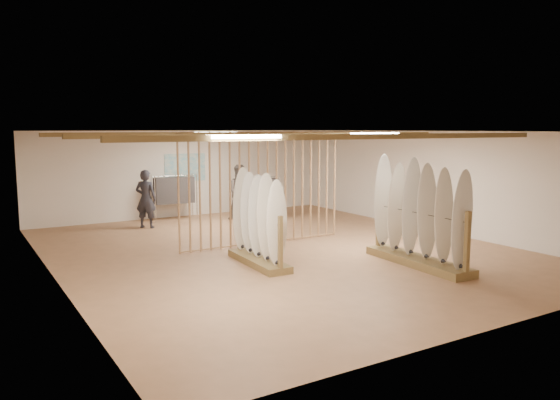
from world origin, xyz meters
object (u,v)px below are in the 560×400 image
rack_left (258,233)px  shopper_a (146,195)px  shopper_b (241,189)px  rack_right (419,230)px  clothing_rack_a (174,190)px  clothing_rack_b (258,191)px

rack_left → shopper_a: rack_left is taller
shopper_b → rack_left: bearing=-94.3°
rack_right → shopper_b: (-0.58, 7.02, 0.23)m
rack_left → shopper_b: 5.71m
shopper_a → rack_right: bearing=157.8°
shopper_a → shopper_b: 2.97m
clothing_rack_a → clothing_rack_b: size_ratio=1.04×
rack_right → clothing_rack_b: 6.95m
rack_right → shopper_a: size_ratio=1.45×
rack_left → rack_right: size_ratio=0.76×
rack_right → clothing_rack_a: (-2.35, 8.13, 0.18)m
rack_left → clothing_rack_a: 6.36m
clothing_rack_b → shopper_a: (-3.55, 0.31, 0.06)m
rack_left → shopper_b: size_ratio=1.06×
shopper_a → shopper_b: size_ratio=0.97×
clothing_rack_a → clothing_rack_b: clothing_rack_a is taller
rack_left → clothing_rack_b: bearing=64.2°
rack_left → rack_right: bearing=-28.9°
rack_right → shopper_b: bearing=97.8°
shopper_b → rack_right: bearing=-66.1°
rack_left → rack_right: rack_right is taller
rack_left → shopper_a: 5.51m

